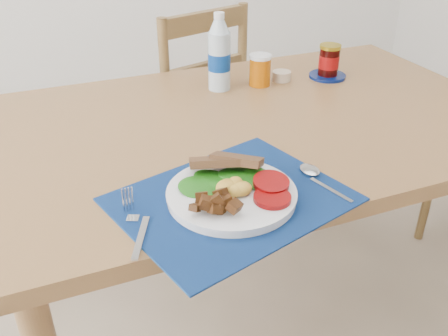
% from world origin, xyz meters
% --- Properties ---
extents(table, '(1.40, 0.90, 0.75)m').
position_xyz_m(table, '(0.00, 0.20, 0.67)').
color(table, brown).
rests_on(table, ground).
extents(chair_far, '(0.51, 0.49, 1.11)m').
position_xyz_m(chair_far, '(0.02, 0.86, 0.57)').
color(chair_far, '#533C1E').
rests_on(chair_far, ground).
extents(placemat, '(0.52, 0.45, 0.00)m').
position_xyz_m(placemat, '(-0.23, -0.14, 0.75)').
color(placemat, black).
rests_on(placemat, table).
extents(breakfast_plate, '(0.26, 0.26, 0.06)m').
position_xyz_m(breakfast_plate, '(-0.24, -0.14, 0.77)').
color(breakfast_plate, silver).
rests_on(breakfast_plate, placemat).
extents(fork, '(0.06, 0.17, 0.00)m').
position_xyz_m(fork, '(-0.43, -0.16, 0.76)').
color(fork, '#B2B5BA').
rests_on(fork, placemat).
extents(spoon, '(0.04, 0.17, 0.00)m').
position_xyz_m(spoon, '(-0.03, -0.13, 0.76)').
color(spoon, '#B2B5BA').
rests_on(spoon, placemat).
extents(water_bottle, '(0.07, 0.07, 0.23)m').
position_xyz_m(water_bottle, '(-0.02, 0.44, 0.85)').
color(water_bottle, '#ADBFCC').
rests_on(water_bottle, table).
extents(juice_glass, '(0.07, 0.07, 0.09)m').
position_xyz_m(juice_glass, '(0.10, 0.42, 0.80)').
color(juice_glass, '#AC5004').
rests_on(juice_glass, table).
extents(ramekin, '(0.06, 0.06, 0.03)m').
position_xyz_m(ramekin, '(0.19, 0.43, 0.76)').
color(ramekin, tan).
rests_on(ramekin, table).
extents(jam_on_saucer, '(0.12, 0.12, 0.11)m').
position_xyz_m(jam_on_saucer, '(0.34, 0.40, 0.80)').
color(jam_on_saucer, '#041248').
rests_on(jam_on_saucer, table).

